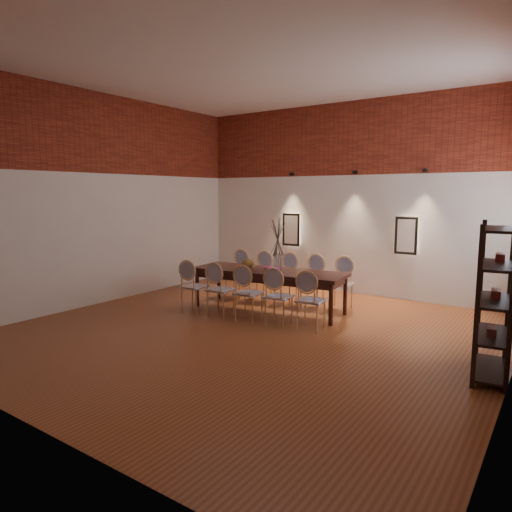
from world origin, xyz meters
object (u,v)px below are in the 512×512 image
Objects in this scene: vase at (277,262)px; shelving_rack at (494,301)px; chair_near_b at (221,289)px; chair_far_b at (260,276)px; chair_near_e at (311,300)px; chair_near_a at (194,286)px; chair_far_d at (312,281)px; bowl at (248,264)px; book at (273,268)px; chair_near_d at (279,296)px; chair_near_c at (249,293)px; chair_far_e at (341,284)px; chair_far_c at (286,279)px; chair_far_a at (236,274)px; dining_table at (268,290)px.

shelving_rack reaches higher than vase.
chair_far_b is (-0.15, 1.45, 0.00)m from chair_near_b.
chair_near_e is 3.13× the size of vase.
chair_far_d is at bearing 41.00° from chair_near_a.
bowl is 0.47m from book.
shelving_rack reaches higher than chair_near_d.
chair_near_e is at bearing 0.00° from chair_near_a.
chair_near_b is 1.00× the size of chair_near_c.
vase reaches higher than chair_near_e.
chair_far_e is at bearing 33.04° from bowl.
chair_far_c reaches higher than book.
chair_far_b is 0.88m from book.
chair_near_d and chair_far_b have the same top height.
chair_far_a is 1.55m from vase.
chair_far_a is 1.12m from chair_far_c.
book is at bearing 28.26° from chair_far_e.
bowl is (-0.32, -0.82, 0.37)m from chair_far_c.
chair_near_a is 1.05m from bowl.
chair_far_a is at bearing 158.30° from book.
chair_far_a is 1.31m from book.
chair_near_a is 1.84m from chair_far_c.
vase reaches higher than chair_far_c.
dining_table is 2.98× the size of chair_far_a.
chair_near_c is 1.00× the size of chair_near_d.
chair_near_c is (0.08, -0.73, 0.09)m from dining_table.
bowl is at bearing 144.85° from chair_near_d.
chair_far_a is 1.68m from chair_far_d.
vase reaches higher than dining_table.
chair_near_c and chair_near_e have the same top height.
book is at bearing 155.63° from shelving_rack.
chair_near_e is 1.43m from book.
chair_near_a is 1.56m from chair_far_b.
chair_near_b is at bearing 169.52° from shelving_rack.
chair_near_c is 1.46m from chair_far_c.
chair_far_c is at bearing 97.33° from book.
chair_far_c reaches higher than bowl.
chair_near_c is 0.87m from bowl.
chair_near_e is at bearing 139.00° from chair_far_b.
dining_table is 2.98× the size of chair_near_d.
chair_near_e is at bearing -31.82° from vase.
chair_far_a and chair_far_d have the same top height.
chair_far_c is (0.56, 0.06, 0.00)m from chair_far_b.
chair_near_c is 1.00× the size of chair_far_c.
chair_far_e is 1.27m from vase.
chair_near_e is 1.00× the size of chair_far_a.
chair_far_c is at bearing 68.46° from bowl.
chair_near_a is 1.46m from chair_far_a.
chair_far_a and chair_far_b have the same top height.
vase reaches higher than book.
chair_near_b is at bearing 41.00° from chair_far_e.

